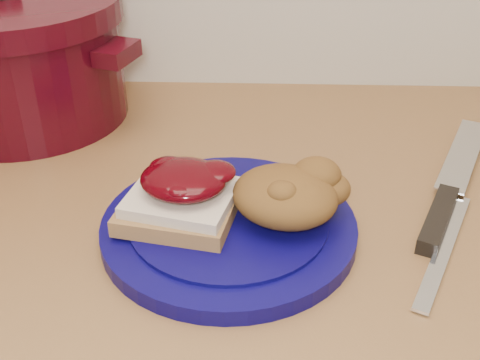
{
  "coord_description": "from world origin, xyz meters",
  "views": [
    {
      "loc": [
        0.05,
        0.96,
        1.25
      ],
      "look_at": [
        0.03,
        1.45,
        0.95
      ],
      "focal_mm": 45.0,
      "sensor_mm": 36.0,
      "label": 1
    }
  ],
  "objects_px": {
    "chef_knife": "(446,199)",
    "dutch_oven": "(20,58)",
    "butter_knife": "(444,248)",
    "plate": "(229,228)"
  },
  "relations": [
    {
      "from": "chef_knife",
      "to": "dutch_oven",
      "type": "xyz_separation_m",
      "value": [
        -0.5,
        0.2,
        0.07
      ]
    },
    {
      "from": "butter_knife",
      "to": "plate",
      "type": "bearing_deg",
      "value": 110.34
    },
    {
      "from": "butter_knife",
      "to": "dutch_oven",
      "type": "height_order",
      "value": "dutch_oven"
    },
    {
      "from": "chef_knife",
      "to": "dutch_oven",
      "type": "relative_size",
      "value": 0.8
    },
    {
      "from": "plate",
      "to": "butter_knife",
      "type": "distance_m",
      "value": 0.2
    },
    {
      "from": "plate",
      "to": "butter_knife",
      "type": "height_order",
      "value": "plate"
    },
    {
      "from": "plate",
      "to": "dutch_oven",
      "type": "relative_size",
      "value": 0.71
    },
    {
      "from": "dutch_oven",
      "to": "butter_knife",
      "type": "bearing_deg",
      "value": -29.69
    },
    {
      "from": "plate",
      "to": "chef_knife",
      "type": "bearing_deg",
      "value": 14.36
    },
    {
      "from": "chef_knife",
      "to": "butter_knife",
      "type": "height_order",
      "value": "chef_knife"
    }
  ]
}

